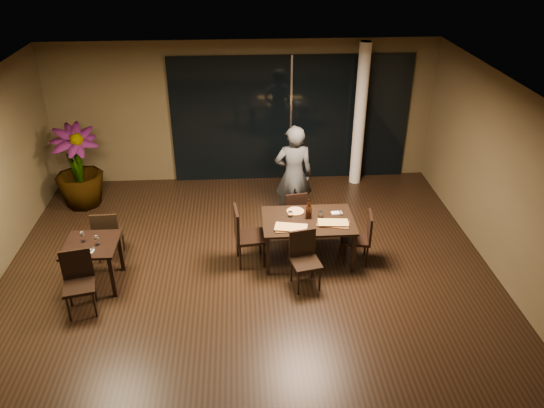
{
  "coord_description": "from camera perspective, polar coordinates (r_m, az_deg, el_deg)",
  "views": [
    {
      "loc": [
        -0.07,
        -6.63,
        5.17
      ],
      "look_at": [
        0.41,
        0.83,
        1.05
      ],
      "focal_mm": 35.0,
      "sensor_mm": 36.0,
      "label": 1
    }
  ],
  "objects": [
    {
      "name": "ground",
      "position": [
        8.41,
        -2.43,
        -9.11
      ],
      "size": [
        8.0,
        8.0,
        0.0
      ],
      "primitive_type": "plane",
      "color": "black",
      "rests_on": "ground"
    },
    {
      "name": "wall_back",
      "position": [
        11.3,
        -3.14,
        9.86
      ],
      "size": [
        8.0,
        0.1,
        3.0
      ],
      "primitive_type": "cube",
      "color": "#4A4027",
      "rests_on": "ground"
    },
    {
      "name": "wall_right",
      "position": [
        8.63,
        25.32,
        0.71
      ],
      "size": [
        0.1,
        8.0,
        3.0
      ],
      "primitive_type": "cube",
      "color": "#4A4027",
      "rests_on": "ground"
    },
    {
      "name": "ceiling",
      "position": [
        6.97,
        -2.95,
        10.86
      ],
      "size": [
        8.0,
        8.0,
        0.04
      ],
      "primitive_type": "cube",
      "color": "silver",
      "rests_on": "wall_back"
    },
    {
      "name": "window_panel",
      "position": [
        11.31,
        2.02,
        9.11
      ],
      "size": [
        5.0,
        0.06,
        2.7
      ],
      "primitive_type": "cube",
      "color": "black",
      "rests_on": "ground"
    },
    {
      "name": "column",
      "position": [
        11.19,
        9.43,
        9.33
      ],
      "size": [
        0.24,
        0.24,
        3.0
      ],
      "primitive_type": "cylinder",
      "color": "white",
      "rests_on": "ground"
    },
    {
      "name": "main_table",
      "position": [
        8.75,
        3.9,
        -2.12
      ],
      "size": [
        1.5,
        1.0,
        0.75
      ],
      "color": "black",
      "rests_on": "ground"
    },
    {
      "name": "side_table",
      "position": [
        8.61,
        -18.8,
        -4.76
      ],
      "size": [
        0.8,
        0.8,
        0.75
      ],
      "color": "black",
      "rests_on": "ground"
    },
    {
      "name": "chair_main_far",
      "position": [
        9.54,
        2.46,
        -0.63
      ],
      "size": [
        0.45,
        0.45,
        0.85
      ],
      "rotation": [
        0.0,
        0.0,
        3.29
      ],
      "color": "black",
      "rests_on": "ground"
    },
    {
      "name": "chair_main_near",
      "position": [
        8.24,
        3.49,
        -5.61
      ],
      "size": [
        0.51,
        0.51,
        0.92
      ],
      "rotation": [
        0.0,
        0.0,
        0.21
      ],
      "color": "black",
      "rests_on": "ground"
    },
    {
      "name": "chair_main_left",
      "position": [
        8.68,
        -2.98,
        -3.15
      ],
      "size": [
        0.53,
        0.53,
        1.03
      ],
      "rotation": [
        0.0,
        0.0,
        1.68
      ],
      "color": "black",
      "rests_on": "ground"
    },
    {
      "name": "chair_main_right",
      "position": [
        8.86,
        9.66,
        -3.34
      ],
      "size": [
        0.47,
        0.47,
        0.91
      ],
      "rotation": [
        0.0,
        0.0,
        -1.71
      ],
      "color": "black",
      "rests_on": "ground"
    },
    {
      "name": "chair_side_far",
      "position": [
        9.18,
        -17.27,
        -3.0
      ],
      "size": [
        0.45,
        0.45,
        0.94
      ],
      "rotation": [
        0.0,
        0.0,
        3.18
      ],
      "color": "black",
      "rests_on": "ground"
    },
    {
      "name": "chair_side_near",
      "position": [
        8.22,
        -20.1,
        -7.53
      ],
      "size": [
        0.53,
        0.53,
        0.95
      ],
      "rotation": [
        0.0,
        0.0,
        0.22
      ],
      "color": "black",
      "rests_on": "ground"
    },
    {
      "name": "diner",
      "position": [
        9.71,
        2.34,
        3.11
      ],
      "size": [
        0.65,
        0.44,
        1.91
      ],
      "primitive_type": "imported",
      "rotation": [
        0.0,
        0.0,
        3.15
      ],
      "color": "#2B2E30",
      "rests_on": "ground"
    },
    {
      "name": "potted_plant",
      "position": [
        11.0,
        -20.18,
        3.72
      ],
      "size": [
        1.2,
        1.2,
        1.64
      ],
      "primitive_type": "imported",
      "rotation": [
        0.0,
        0.0,
        0.47
      ],
      "color": "#22511B",
      "rests_on": "ground"
    },
    {
      "name": "pizza_board_left",
      "position": [
        8.45,
        2.05,
        -2.66
      ],
      "size": [
        0.51,
        0.26,
        0.01
      ],
      "primitive_type": "cube",
      "rotation": [
        0.0,
        0.0,
        -0.01
      ],
      "color": "#452B16",
      "rests_on": "main_table"
    },
    {
      "name": "pizza_board_right",
      "position": [
        8.62,
        6.59,
        -2.12
      ],
      "size": [
        0.57,
        0.38,
        0.01
      ],
      "primitive_type": "cube",
      "rotation": [
        0.0,
        0.0,
        -0.26
      ],
      "color": "#4D2E19",
      "rests_on": "main_table"
    },
    {
      "name": "oblong_pizza_left",
      "position": [
        8.44,
        2.05,
        -2.56
      ],
      "size": [
        0.53,
        0.33,
        0.02
      ],
      "primitive_type": null,
      "rotation": [
        0.0,
        0.0,
        -0.21
      ],
      "color": "#680A09",
      "rests_on": "pizza_board_left"
    },
    {
      "name": "oblong_pizza_right",
      "position": [
        8.62,
        6.59,
        -2.03
      ],
      "size": [
        0.48,
        0.25,
        0.02
      ],
      "primitive_type": null,
      "rotation": [
        0.0,
        0.0,
        -0.08
      ],
      "color": "maroon",
      "rests_on": "pizza_board_right"
    },
    {
      "name": "round_pizza",
      "position": [
        8.93,
        2.53,
        -0.8
      ],
      "size": [
        0.28,
        0.28,
        0.01
      ],
      "primitive_type": "cylinder",
      "color": "red",
      "rests_on": "main_table"
    },
    {
      "name": "bottle_a",
      "position": [
        8.67,
        3.83,
        -0.73
      ],
      "size": [
        0.06,
        0.06,
        0.29
      ],
      "primitive_type": null,
      "color": "black",
      "rests_on": "main_table"
    },
    {
      "name": "bottle_b",
      "position": [
        8.68,
        4.11,
        -0.72
      ],
      "size": [
        0.06,
        0.06,
        0.29
      ],
      "primitive_type": null,
      "color": "black",
      "rests_on": "main_table"
    },
    {
      "name": "bottle_c",
      "position": [
        8.73,
        3.95,
        -0.43
      ],
      "size": [
        0.07,
        0.07,
        0.32
      ],
      "primitive_type": null,
      "color": "black",
      "rests_on": "main_table"
    },
    {
      "name": "tumbler_left",
      "position": [
        8.77,
        1.97,
        -1.09
      ],
      "size": [
        0.08,
        0.08,
        0.09
      ],
      "primitive_type": "cylinder",
      "color": "white",
      "rests_on": "main_table"
    },
    {
      "name": "tumbler_right",
      "position": [
        8.78,
        5.26,
        -1.12
      ],
      "size": [
        0.08,
        0.08,
        0.1
      ],
      "primitive_type": "cylinder",
      "color": "white",
      "rests_on": "main_table"
    },
    {
      "name": "napkin_near",
      "position": [
        8.69,
        7.43,
        -1.94
      ],
      "size": [
        0.2,
        0.16,
        0.01
      ],
      "primitive_type": "cube",
      "rotation": [
        0.0,
        0.0,
        -0.41
      ],
      "color": "white",
      "rests_on": "main_table"
    },
    {
      "name": "napkin_far",
      "position": [
        8.94,
        6.98,
        -0.95
      ],
      "size": [
        0.19,
        0.11,
        0.01
      ],
      "primitive_type": "cube",
      "rotation": [
        0.0,
        0.0,
        0.05
      ],
      "color": "silver",
      "rests_on": "main_table"
    },
    {
      "name": "wine_glass_a",
      "position": [
        8.59,
        -19.72,
        -3.33
      ],
      "size": [
        0.08,
        0.08,
        0.17
      ],
      "primitive_type": null,
      "color": "white",
      "rests_on": "side_table"
    },
    {
      "name": "wine_glass_b",
      "position": [
        8.44,
        -18.37,
        -3.71
      ],
      "size": [
        0.07,
        0.07,
        0.17
      ],
      "primitive_type": null,
      "color": "white",
      "rests_on": "side_table"
    },
    {
      "name": "side_napkin",
      "position": [
        8.37,
        -19.23,
        -4.79
      ],
      "size": [
        0.2,
        0.14,
        0.01
      ],
      "primitive_type": "cube",
      "rotation": [
        0.0,
        0.0,
        -0.2
      ],
      "color": "silver",
      "rests_on": "side_table"
    }
  ]
}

